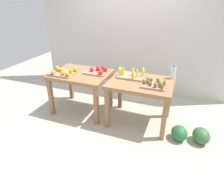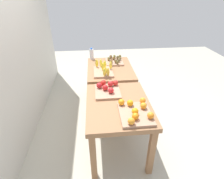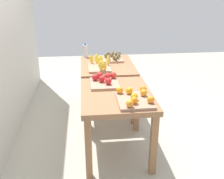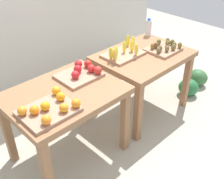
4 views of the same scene
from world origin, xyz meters
name	(u,v)px [view 1 (image 1 of 4)]	position (x,y,z in m)	size (l,w,h in m)	color
ground_plane	(109,115)	(0.00, 0.00, 0.00)	(8.00, 8.00, 0.00)	#B2AD9C
back_wall	(132,24)	(0.00, 1.35, 1.50)	(4.40, 0.12, 3.00)	beige
display_table_left	(81,79)	(-0.56, 0.00, 0.66)	(1.04, 0.80, 0.77)	#956844
display_table_right	(140,88)	(0.56, 0.00, 0.66)	(1.04, 0.80, 0.77)	#956844
orange_bin	(63,72)	(-0.82, -0.17, 0.81)	(0.46, 0.37, 0.11)	tan
apple_bin	(98,71)	(-0.26, 0.11, 0.81)	(0.40, 0.35, 0.11)	tan
banana_crate	(131,75)	(0.36, 0.13, 0.82)	(0.45, 0.32, 0.17)	tan
kiwi_bin	(154,84)	(0.79, -0.11, 0.81)	(0.37, 0.32, 0.10)	tan
water_bottle	(173,73)	(1.03, 0.32, 0.88)	(0.08, 0.08, 0.23)	silver
watermelon_pile	(191,134)	(1.43, -0.23, 0.12)	(0.65, 0.41, 0.24)	#37683A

